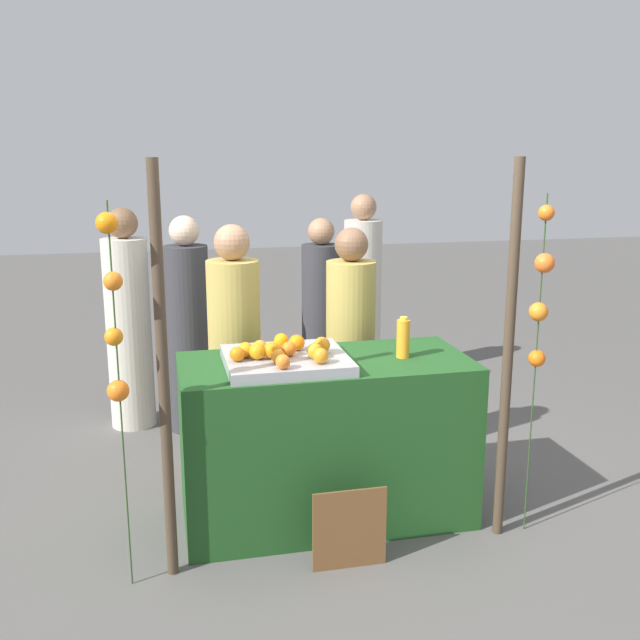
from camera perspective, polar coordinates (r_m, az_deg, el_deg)
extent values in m
plane|color=#565451|center=(4.45, 0.45, -15.02)|extent=(24.00, 24.00, 0.00)
cube|color=#1E4C1E|center=(4.24, 0.46, -9.36)|extent=(1.64, 0.75, 0.95)
cube|color=#9EA0A5|center=(3.98, -2.69, -3.19)|extent=(0.66, 0.61, 0.06)
sphere|color=orange|center=(3.89, -0.42, -2.45)|extent=(0.09, 0.09, 0.09)
sphere|color=orange|center=(4.11, -3.06, -1.63)|extent=(0.08, 0.08, 0.08)
sphere|color=orange|center=(3.87, -6.52, -2.68)|extent=(0.08, 0.08, 0.08)
sphere|color=orange|center=(3.82, -3.32, -2.87)|extent=(0.07, 0.07, 0.07)
sphere|color=orange|center=(3.90, -3.81, -2.40)|extent=(0.09, 0.09, 0.09)
sphere|color=orange|center=(3.93, -5.87, -2.35)|extent=(0.09, 0.09, 0.09)
sphere|color=orange|center=(3.81, 0.05, -2.84)|extent=(0.08, 0.08, 0.08)
sphere|color=orange|center=(3.72, -2.93, -3.30)|extent=(0.08, 0.08, 0.08)
sphere|color=orange|center=(3.99, -4.74, -2.13)|extent=(0.08, 0.08, 0.08)
sphere|color=orange|center=(3.89, -4.94, -2.47)|extent=(0.09, 0.09, 0.09)
sphere|color=orange|center=(3.95, -2.47, -2.28)|extent=(0.08, 0.08, 0.08)
sphere|color=orange|center=(4.00, 0.15, -1.98)|extent=(0.09, 0.09, 0.09)
sphere|color=orange|center=(4.05, -1.84, -1.79)|extent=(0.09, 0.09, 0.09)
cylinder|color=orange|center=(4.15, 6.56, -1.47)|extent=(0.08, 0.08, 0.22)
cylinder|color=yellow|center=(4.12, 6.60, 0.12)|extent=(0.04, 0.04, 0.02)
cube|color=brown|center=(3.86, 2.35, -16.19)|extent=(0.39, 0.01, 0.44)
cube|color=black|center=(3.87, 2.29, -16.09)|extent=(0.36, 0.02, 0.42)
cylinder|color=tan|center=(4.70, -6.66, -4.03)|extent=(0.33, 0.33, 1.44)
sphere|color=#A87A59|center=(4.52, -6.95, 6.07)|extent=(0.22, 0.22, 0.22)
cylinder|color=tan|center=(4.86, 2.39, -3.57)|extent=(0.32, 0.32, 1.40)
sphere|color=brown|center=(4.69, 2.49, 5.95)|extent=(0.22, 0.22, 0.22)
cylinder|color=#333338|center=(5.94, 0.09, -0.61)|extent=(0.32, 0.32, 1.37)
sphere|color=#A87A59|center=(5.80, 0.10, 6.98)|extent=(0.21, 0.21, 0.21)
cylinder|color=#333338|center=(5.56, -10.27, -1.51)|extent=(0.33, 0.33, 1.42)
sphere|color=beige|center=(5.42, -10.62, 6.91)|extent=(0.22, 0.22, 0.22)
cylinder|color=beige|center=(5.73, -14.77, -1.07)|extent=(0.34, 0.34, 1.46)
sphere|color=brown|center=(5.59, -15.28, 7.36)|extent=(0.23, 0.23, 0.23)
cylinder|color=beige|center=(6.67, 3.34, 1.45)|extent=(0.35, 0.35, 1.49)
sphere|color=#A87A59|center=(6.55, 3.44, 8.84)|extent=(0.23, 0.23, 0.23)
cylinder|color=#473828|center=(3.56, -12.21, -4.53)|extent=(0.06, 0.06, 2.07)
cylinder|color=#473828|center=(3.99, 14.55, -2.73)|extent=(0.06, 0.06, 2.07)
cylinder|color=#2D4C23|center=(3.54, -15.41, -6.38)|extent=(0.01, 0.01, 1.89)
sphere|color=orange|center=(3.36, -16.40, 7.32)|extent=(0.10, 0.10, 0.10)
sphere|color=orange|center=(3.39, -15.95, 2.95)|extent=(0.09, 0.09, 0.09)
sphere|color=orange|center=(3.45, -15.90, -1.27)|extent=(0.09, 0.09, 0.09)
sphere|color=orange|center=(3.52, -15.58, -5.37)|extent=(0.10, 0.10, 0.10)
cylinder|color=#2D4C23|center=(4.09, 16.54, -3.80)|extent=(0.01, 0.01, 1.89)
sphere|color=orange|center=(3.93, 17.36, 8.04)|extent=(0.08, 0.08, 0.08)
sphere|color=orange|center=(3.96, 17.24, 4.29)|extent=(0.10, 0.10, 0.10)
sphere|color=orange|center=(4.00, 16.79, 0.62)|extent=(0.10, 0.10, 0.10)
sphere|color=orange|center=(4.08, 16.67, -2.91)|extent=(0.09, 0.09, 0.09)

